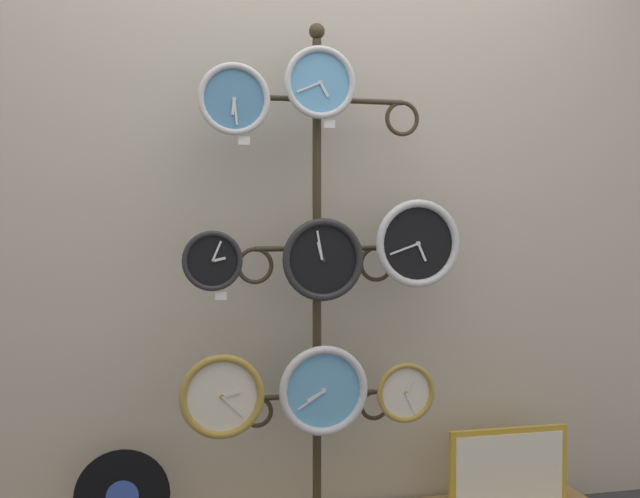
{
  "coord_description": "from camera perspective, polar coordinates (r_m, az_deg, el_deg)",
  "views": [
    {
      "loc": [
        -0.61,
        -2.24,
        1.17
      ],
      "look_at": [
        0.0,
        0.36,
        1.06
      ],
      "focal_mm": 42.0,
      "sensor_mm": 36.0,
      "label": 1
    }
  ],
  "objects": [
    {
      "name": "shop_wall",
      "position": [
        2.89,
        -0.95,
        6.88
      ],
      "size": [
        4.4,
        0.04,
        2.8
      ],
      "color": "#BCB2A3",
      "rests_on": "ground_plane"
    },
    {
      "name": "display_stand",
      "position": [
        2.79,
        -0.24,
        -10.53
      ],
      "size": [
        0.78,
        0.44,
        1.87
      ],
      "color": "#382D1E",
      "rests_on": "ground_plane"
    },
    {
      "name": "clock_top_left",
      "position": [
        2.6,
        -6.58,
        11.27
      ],
      "size": [
        0.25,
        0.04,
        0.25
      ],
      "color": "#4C84B2"
    },
    {
      "name": "clock_top_center",
      "position": [
        2.69,
        -0.01,
        12.56
      ],
      "size": [
        0.26,
        0.04,
        0.26
      ],
      "color": "#60A8DB"
    },
    {
      "name": "clock_middle_left",
      "position": [
        2.57,
        -8.21,
        -0.9
      ],
      "size": [
        0.21,
        0.04,
        0.21
      ],
      "color": "black"
    },
    {
      "name": "clock_middle_center",
      "position": [
        2.63,
        0.13,
        -0.81
      ],
      "size": [
        0.29,
        0.04,
        0.29
      ],
      "color": "black"
    },
    {
      "name": "clock_middle_right",
      "position": [
        2.74,
        7.45,
        0.42
      ],
      "size": [
        0.32,
        0.04,
        0.32
      ],
      "color": "black"
    },
    {
      "name": "clock_bottom_left",
      "position": [
        2.62,
        -7.48,
        -11.06
      ],
      "size": [
        0.29,
        0.04,
        0.29
      ],
      "color": "silver"
    },
    {
      "name": "clock_bottom_center",
      "position": [
        2.69,
        0.31,
        -10.72
      ],
      "size": [
        0.32,
        0.04,
        0.32
      ],
      "color": "#60A8DB"
    },
    {
      "name": "clock_bottom_right",
      "position": [
        2.79,
        6.52,
        -10.8
      ],
      "size": [
        0.22,
        0.04,
        0.22
      ],
      "color": "silver"
    },
    {
      "name": "vinyl_record",
      "position": [
        2.78,
        -14.83,
        -17.73
      ],
      "size": [
        0.32,
        0.01,
        0.32
      ],
      "color": "black",
      "rests_on": "low_shelf"
    },
    {
      "name": "picture_frame",
      "position": [
        3.05,
        14.19,
        -15.93
      ],
      "size": [
        0.48,
        0.02,
        0.32
      ],
      "color": "gold",
      "rests_on": "low_shelf"
    },
    {
      "name": "price_tag_upper",
      "position": [
        2.58,
        -5.81,
        8.23
      ],
      "size": [
        0.04,
        0.0,
        0.03
      ],
      "color": "white"
    },
    {
      "name": "price_tag_mid",
      "position": [
        2.67,
        0.74,
        9.52
      ],
      "size": [
        0.04,
        0.0,
        0.03
      ],
      "color": "white"
    },
    {
      "name": "price_tag_lower",
      "position": [
        2.58,
        -7.56,
        -3.56
      ],
      "size": [
        0.04,
        0.0,
        0.03
      ],
      "color": "white"
    }
  ]
}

